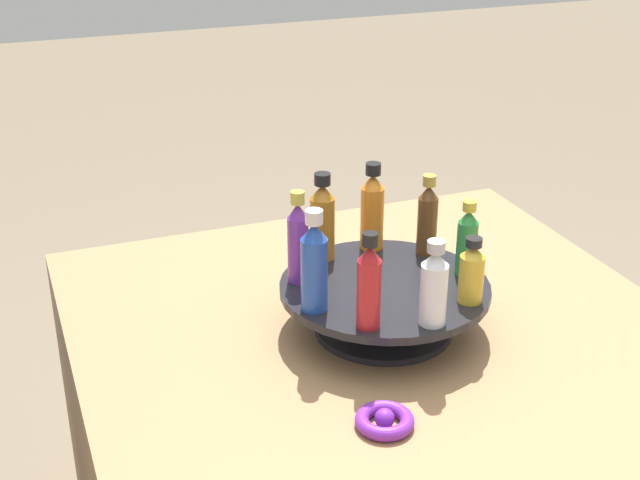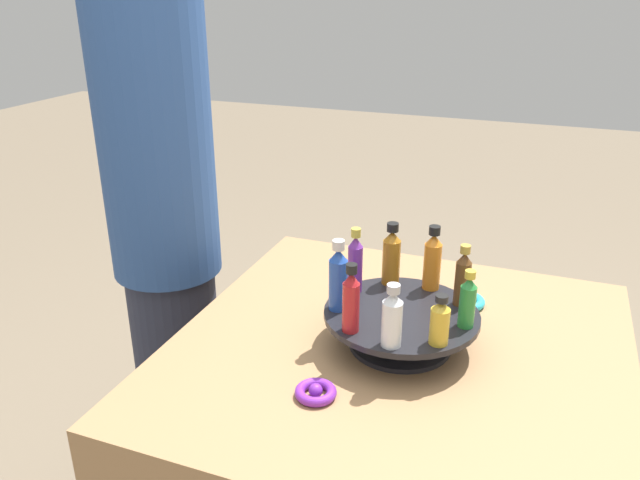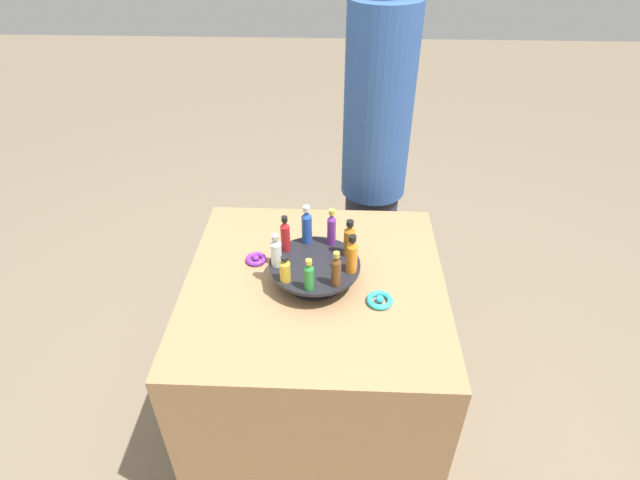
% 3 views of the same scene
% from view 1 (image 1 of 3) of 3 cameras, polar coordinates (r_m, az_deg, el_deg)
% --- Properties ---
extents(display_stand, '(0.31, 0.31, 0.08)m').
position_cam_1_polar(display_stand, '(1.31, 4.13, -3.91)').
color(display_stand, black).
rests_on(display_stand, party_table).
extents(bottle_green, '(0.03, 0.03, 0.12)m').
position_cam_1_polar(bottle_green, '(1.32, 9.39, -0.04)').
color(bottle_green, '#288438').
rests_on(bottle_green, display_stand).
extents(bottle_brown, '(0.03, 0.03, 0.13)m').
position_cam_1_polar(bottle_brown, '(1.37, 6.89, 1.41)').
color(bottle_brown, brown).
rests_on(bottle_brown, display_stand).
extents(bottle_orange, '(0.04, 0.04, 0.14)m').
position_cam_1_polar(bottle_orange, '(1.38, 3.36, 1.96)').
color(bottle_orange, orange).
rests_on(bottle_orange, display_stand).
extents(bottle_amber, '(0.04, 0.04, 0.14)m').
position_cam_1_polar(bottle_amber, '(1.35, 0.15, 1.30)').
color(bottle_amber, '#AD6B19').
rests_on(bottle_amber, display_stand).
extents(bottle_purple, '(0.03, 0.03, 0.14)m').
position_cam_1_polar(bottle_purple, '(1.27, -1.42, -0.06)').
color(bottle_purple, '#702D93').
rests_on(bottle_purple, display_stand).
extents(bottle_blue, '(0.04, 0.04, 0.15)m').
position_cam_1_polar(bottle_blue, '(1.20, -0.37, -1.59)').
color(bottle_blue, '#234CAD').
rests_on(bottle_blue, display_stand).
extents(bottle_red, '(0.03, 0.03, 0.14)m').
position_cam_1_polar(bottle_red, '(1.16, 3.15, -2.87)').
color(bottle_red, '#B21E23').
rests_on(bottle_red, display_stand).
extents(bottle_clear, '(0.04, 0.04, 0.12)m').
position_cam_1_polar(bottle_clear, '(1.18, 7.30, -2.95)').
color(bottle_clear, silver).
rests_on(bottle_clear, display_stand).
extents(bottle_gold, '(0.04, 0.04, 0.10)m').
position_cam_1_polar(bottle_gold, '(1.25, 9.68, -2.06)').
color(bottle_gold, gold).
rests_on(bottle_gold, display_stand).
extents(ribbon_bow_purple, '(0.07, 0.07, 0.03)m').
position_cam_1_polar(ribbon_bow_purple, '(1.13, 4.15, -11.43)').
color(ribbon_bow_purple, purple).
rests_on(ribbon_bow_purple, party_table).
extents(ribbon_bow_teal, '(0.09, 0.09, 0.03)m').
position_cam_1_polar(ribbon_bow_teal, '(1.54, 4.03, -0.94)').
color(ribbon_bow_teal, '#2DB7CC').
rests_on(ribbon_bow_teal, party_table).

